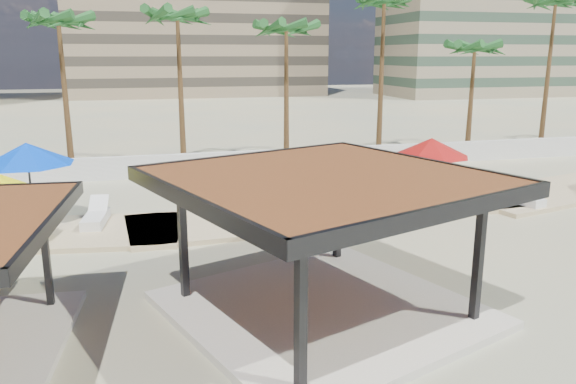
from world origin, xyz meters
The scene contains 16 objects.
ground centered at (0.00, 0.00, 0.00)m, with size 200.00×200.00×0.00m, color tan.
promenade centered at (2.00, 7.67, 0.06)m, with size 44.45×7.97×0.24m.
boundary_wall centered at (0.00, 16.00, 0.60)m, with size 56.00×0.30×1.20m, color silver.
building_mid centered at (4.00, 78.00, 14.27)m, with size 38.00×16.00×30.40m.
pavilion_central centered at (-1.16, -1.28, 2.12)m, with size 8.98×8.98×3.56m.
umbrella_c centered at (6.14, 6.93, 2.57)m, with size 3.54×3.54×2.78m.
umbrella_f centered at (-9.36, 8.49, 2.73)m, with size 4.36×4.36×2.96m.
lounger_a centered at (-7.09, 7.59, 0.38)m, with size 0.96×2.27×0.83m.
lounger_b centered at (1.71, 9.24, 0.35)m, with size 1.27×1.97×0.71m.
lounger_c centered at (10.03, 6.15, 0.37)m, with size 1.13×2.15×0.78m.
palm_c centered at (-9.00, 18.10, 7.63)m, with size 3.00×3.00×8.76m.
palm_d centered at (-3.00, 18.90, 7.98)m, with size 3.00×3.00×9.14m.
palm_e centered at (3.00, 18.40, 7.39)m, with size 3.00×3.00×8.51m.
palm_f centered at (9.00, 18.60, 8.90)m, with size 3.00×3.00×10.12m.
palm_g centered at (15.00, 18.20, 6.43)m, with size 3.00×3.00×7.49m.
palm_h centered at (21.00, 18.80, 9.16)m, with size 3.00×3.00×10.39m.
Camera 1 is at (-5.26, -13.46, 6.26)m, focal length 35.00 mm.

